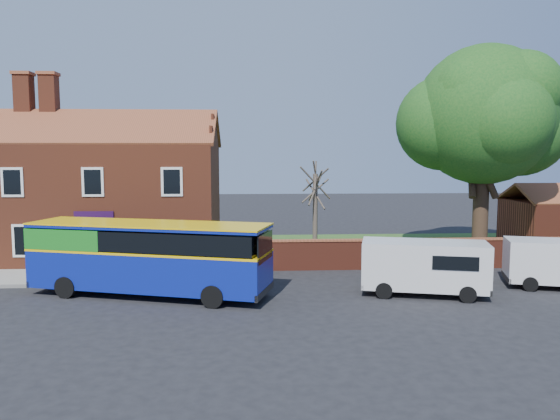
{
  "coord_description": "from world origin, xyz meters",
  "views": [
    {
      "loc": [
        0.95,
        -20.81,
        6.08
      ],
      "look_at": [
        2.43,
        5.0,
        3.36
      ],
      "focal_mm": 35.0,
      "sensor_mm": 36.0,
      "label": 1
    }
  ],
  "objects": [
    {
      "name": "van_near",
      "position": [
        8.45,
        1.76,
        1.29
      ],
      "size": [
        5.6,
        3.31,
        2.3
      ],
      "rotation": [
        0.0,
        0.0,
        -0.25
      ],
      "color": "silver",
      "rests_on": "ground"
    },
    {
      "name": "kerb",
      "position": [
        -7.0,
        4.0,
        0.07
      ],
      "size": [
        18.0,
        0.15,
        0.14
      ],
      "primitive_type": "cube",
      "color": "slate",
      "rests_on": "ground"
    },
    {
      "name": "shop_building",
      "position": [
        -7.02,
        11.5,
        3.41
      ],
      "size": [
        12.3,
        8.13,
        10.5
      ],
      "color": "brown",
      "rests_on": "ground"
    },
    {
      "name": "grass_strip",
      "position": [
        13.0,
        13.0,
        0.02
      ],
      "size": [
        26.0,
        12.0,
        0.04
      ],
      "primitive_type": "cube",
      "color": "#426B28",
      "rests_on": "ground"
    },
    {
      "name": "large_tree",
      "position": [
        14.45,
        10.07,
        7.96
      ],
      "size": [
        9.97,
        7.89,
        12.17
      ],
      "color": "black",
      "rests_on": "ground"
    },
    {
      "name": "bus",
      "position": [
        -3.6,
        2.41,
        1.77
      ],
      "size": [
        10.57,
        5.41,
        3.13
      ],
      "rotation": [
        0.0,
        0.0,
        -0.29
      ],
      "color": "#0D1D90",
      "rests_on": "ground"
    },
    {
      "name": "boundary_wall",
      "position": [
        13.0,
        7.0,
        0.81
      ],
      "size": [
        22.0,
        0.38,
        1.6
      ],
      "color": "maroon",
      "rests_on": "ground"
    },
    {
      "name": "bare_tree",
      "position": [
        4.72,
        9.85,
        2.75
      ],
      "size": [
        2.01,
        2.39,
        5.35
      ],
      "color": "#4C4238",
      "rests_on": "ground"
    },
    {
      "name": "ground",
      "position": [
        0.0,
        0.0,
        0.0
      ],
      "size": [
        120.0,
        120.0,
        0.0
      ],
      "primitive_type": "plane",
      "color": "black",
      "rests_on": "ground"
    },
    {
      "name": "pavement",
      "position": [
        -7.0,
        5.75,
        0.06
      ],
      "size": [
        18.0,
        3.5,
        0.12
      ],
      "primitive_type": "cube",
      "color": "gray",
      "rests_on": "ground"
    }
  ]
}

